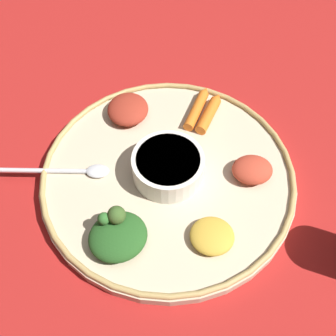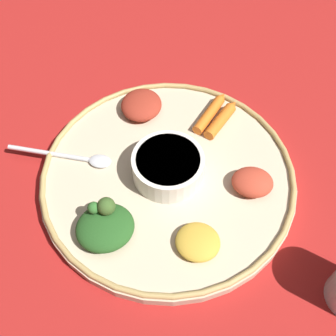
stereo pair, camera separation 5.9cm
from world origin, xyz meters
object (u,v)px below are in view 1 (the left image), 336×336
Objects in this scene: greens_pile at (118,234)px; carrot_outer at (197,107)px; carrot_near_spoon at (210,112)px; center_bowl at (168,166)px; spoon at (72,171)px.

greens_pile is 0.26m from carrot_outer.
greens_pile is 0.25m from carrot_near_spoon.
spoon is at bearing 76.98° from center_bowl.
center_bowl is 1.11× the size of greens_pile.
carrot_outer is at bearing -69.02° from spoon.
carrot_near_spoon is (0.06, -0.22, 0.00)m from spoon.
greens_pile reaches higher than carrot_near_spoon.
greens_pile is at bearing 141.84° from carrot_outer.
center_bowl is 1.29× the size of carrot_near_spoon.
carrot_outer is at bearing -38.16° from greens_pile.
greens_pile is at bearing 136.83° from carrot_near_spoon.
greens_pile is (-0.09, 0.09, -0.00)m from center_bowl.
center_bowl is 0.14m from spoon.
center_bowl is 0.13m from carrot_near_spoon.
center_bowl is 0.13m from carrot_outer.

